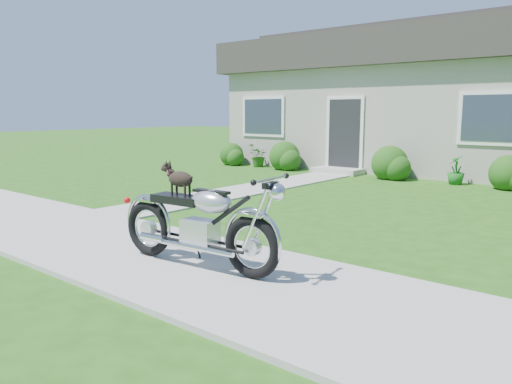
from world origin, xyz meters
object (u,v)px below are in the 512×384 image
potted_plant_left (258,156)px  motorcycle_with_dog (199,223)px  house (436,98)px  potted_plant_right (456,170)px

potted_plant_left → motorcycle_with_dog: (6.15, -8.59, 0.18)m
potted_plant_left → motorcycle_with_dog: size_ratio=0.33×
house → motorcycle_with_dog: 12.27m
potted_plant_right → potted_plant_left: bearing=180.0°
potted_plant_left → motorcycle_with_dog: bearing=-54.4°
potted_plant_right → motorcycle_with_dog: motorcycle_with_dog is taller
potted_plant_left → motorcycle_with_dog: 10.57m
potted_plant_right → motorcycle_with_dog: bearing=-90.1°
house → potted_plant_right: 4.29m
potted_plant_left → potted_plant_right: bearing=0.0°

